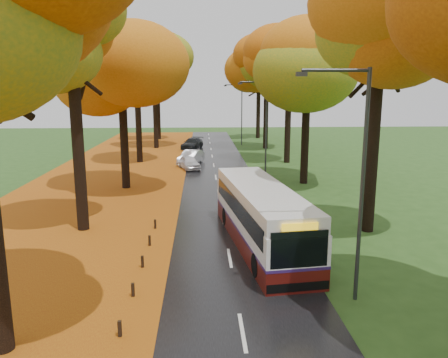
{
  "coord_description": "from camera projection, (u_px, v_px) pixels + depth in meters",
  "views": [
    {
      "loc": [
        -1.2,
        -6.05,
        7.3
      ],
      "look_at": [
        0.0,
        16.79,
        2.6
      ],
      "focal_mm": 35.0,
      "sensor_mm": 36.0,
      "label": 1
    }
  ],
  "objects": [
    {
      "name": "bollard_row",
      "position": [
        111.0,
        355.0,
        11.81
      ],
      "size": [
        0.11,
        23.51,
        0.52
      ],
      "color": "black",
      "rests_on": "ground"
    },
    {
      "name": "leaf_drift",
      "position": [
        176.0,
        191.0,
        31.74
      ],
      "size": [
        0.9,
        90.0,
        0.01
      ],
      "primitive_type": "cube",
      "color": "#AF6E12",
      "rests_on": "road"
    },
    {
      "name": "bus",
      "position": [
        261.0,
        214.0,
        20.6
      ],
      "size": [
        3.73,
        10.89,
        2.81
      ],
      "rotation": [
        0.0,
        0.0,
        0.12
      ],
      "color": "#4A0F0B",
      "rests_on": "road"
    },
    {
      "name": "car_white",
      "position": [
        189.0,
        162.0,
        40.62
      ],
      "size": [
        2.44,
        3.86,
        1.23
      ],
      "primitive_type": "imported",
      "rotation": [
        0.0,
        0.0,
        0.3
      ],
      "color": "silver",
      "rests_on": "road"
    },
    {
      "name": "trees_right",
      "position": [
        314.0,
        57.0,
        32.2
      ],
      "size": [
        9.3,
        74.2,
        13.96
      ],
      "color": "black",
      "rests_on": "ground"
    },
    {
      "name": "centre_line",
      "position": [
        218.0,
        191.0,
        31.9
      ],
      "size": [
        0.12,
        90.0,
        0.01
      ],
      "primitive_type": "cube",
      "color": "silver",
      "rests_on": "road"
    },
    {
      "name": "car_silver",
      "position": [
        191.0,
        157.0,
        43.13
      ],
      "size": [
        2.76,
        4.43,
        1.38
      ],
      "primitive_type": "imported",
      "rotation": [
        0.0,
        0.0,
        -0.34
      ],
      "color": "#9EA0A6",
      "rests_on": "road"
    },
    {
      "name": "streetlamp_near",
      "position": [
        356.0,
        169.0,
        14.53
      ],
      "size": [
        2.45,
        0.18,
        8.0
      ],
      "color": "#333538",
      "rests_on": "ground"
    },
    {
      "name": "streetlamp_far",
      "position": [
        240.0,
        109.0,
        57.57
      ],
      "size": [
        2.45,
        0.18,
        8.0
      ],
      "color": "#333538",
      "rests_on": "ground"
    },
    {
      "name": "road",
      "position": [
        218.0,
        191.0,
        31.9
      ],
      "size": [
        6.5,
        90.0,
        0.04
      ],
      "primitive_type": "cube",
      "color": "black",
      "rests_on": "ground"
    },
    {
      "name": "car_dark",
      "position": [
        192.0,
        143.0,
        54.5
      ],
      "size": [
        3.13,
        4.85,
        1.31
      ],
      "primitive_type": "imported",
      "rotation": [
        0.0,
        0.0,
        -0.31
      ],
      "color": "black",
      "rests_on": "road"
    },
    {
      "name": "streetlamp_mid",
      "position": [
        263.0,
        121.0,
        36.05
      ],
      "size": [
        2.45,
        0.18,
        8.0
      ],
      "color": "#333538",
      "rests_on": "ground"
    },
    {
      "name": "trees_left",
      "position": [
        118.0,
        58.0,
        31.64
      ],
      "size": [
        9.2,
        74.0,
        13.88
      ],
      "color": "black",
      "rests_on": "ground"
    },
    {
      "name": "leaf_verge",
      "position": [
        94.0,
        193.0,
        31.44
      ],
      "size": [
        12.0,
        90.0,
        0.02
      ],
      "primitive_type": "cube",
      "color": "maroon",
      "rests_on": "ground"
    }
  ]
}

